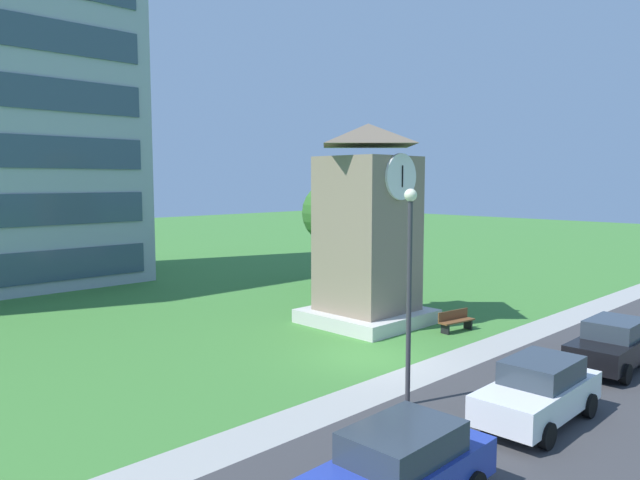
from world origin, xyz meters
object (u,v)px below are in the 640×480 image
street_lamp (409,273)px  parked_car_blue (397,471)px  clock_tower (368,236)px  parked_car_black (613,344)px  tree_by_building (334,213)px  parked_car_white (539,391)px  park_bench (456,321)px

street_lamp → parked_car_blue: size_ratio=1.33×
clock_tower → parked_car_black: bearing=-84.6°
tree_by_building → parked_car_white: bearing=-120.7°
parked_car_white → tree_by_building: bearing=59.3°
park_bench → parked_car_blue: size_ratio=0.40×
tree_by_building → parked_car_white: 21.36m
park_bench → parked_car_white: bearing=-134.3°
street_lamp → tree_by_building: tree_by_building is taller
park_bench → parked_car_white: 9.62m
park_bench → clock_tower: bearing=112.5°
parked_car_blue → parked_car_white: bearing=0.9°
clock_tower → parked_car_white: clock_tower is taller
parked_car_white → parked_car_black: bearing=2.8°
park_bench → tree_by_building: size_ratio=0.29×
park_bench → tree_by_building: bearing=70.2°
street_lamp → park_bench: bearing=24.2°
parked_car_black → street_lamp: bearing=159.4°
clock_tower → parked_car_blue: 15.87m
street_lamp → parked_car_black: bearing=-20.6°
clock_tower → street_lamp: bearing=-132.2°
clock_tower → park_bench: size_ratio=4.81×
parked_car_black → parked_car_blue: bearing=-178.1°
tree_by_building → parked_car_white: (-10.75, -18.10, -3.61)m
clock_tower → park_bench: bearing=-67.5°
parked_car_blue → street_lamp: bearing=35.2°
street_lamp → parked_car_white: (1.49, -3.18, -2.95)m
clock_tower → parked_car_blue: clock_tower is taller
tree_by_building → parked_car_black: size_ratio=1.49×
clock_tower → park_bench: (1.53, -3.68, -3.47)m
park_bench → parked_car_white: (-6.72, -6.88, 0.40)m
park_bench → street_lamp: 9.61m
park_bench → parked_car_blue: (-12.87, -6.98, 0.40)m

